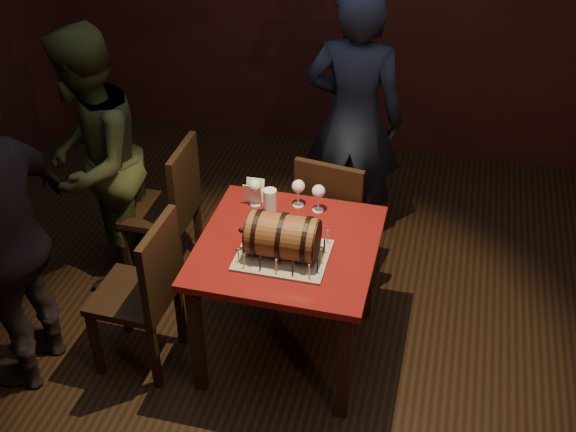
{
  "coord_description": "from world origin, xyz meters",
  "views": [
    {
      "loc": [
        0.71,
        -2.72,
        2.97
      ],
      "look_at": [
        0.02,
        0.05,
        0.95
      ],
      "focal_mm": 45.0,
      "sensor_mm": 36.0,
      "label": 1
    }
  ],
  "objects_px": {
    "wine_glass_right": "(318,192)",
    "wine_glass_mid": "(298,187)",
    "barrel_cake": "(283,236)",
    "wine_glass_left": "(255,187)",
    "person_back": "(354,120)",
    "chair_left_front": "(146,288)",
    "chair_left_rear": "(171,204)",
    "pub_table": "(288,260)",
    "chair_back": "(333,216)",
    "person_left_rear": "(92,162)",
    "pint_of_ale": "(270,203)",
    "person_left_front": "(5,240)"
  },
  "relations": [
    {
      "from": "wine_glass_right",
      "to": "chair_back",
      "type": "height_order",
      "value": "chair_back"
    },
    {
      "from": "barrel_cake",
      "to": "wine_glass_right",
      "type": "distance_m",
      "value": 0.44
    },
    {
      "from": "person_back",
      "to": "person_left_rear",
      "type": "relative_size",
      "value": 1.06
    },
    {
      "from": "chair_left_rear",
      "to": "person_back",
      "type": "xyz_separation_m",
      "value": [
        0.98,
        0.7,
        0.34
      ]
    },
    {
      "from": "barrel_cake",
      "to": "person_back",
      "type": "bearing_deg",
      "value": 84.39
    },
    {
      "from": "pub_table",
      "to": "chair_left_front",
      "type": "relative_size",
      "value": 0.97
    },
    {
      "from": "wine_glass_mid",
      "to": "chair_back",
      "type": "relative_size",
      "value": 0.17
    },
    {
      "from": "pint_of_ale",
      "to": "wine_glass_mid",
      "type": "bearing_deg",
      "value": 41.24
    },
    {
      "from": "chair_left_rear",
      "to": "wine_glass_mid",
      "type": "bearing_deg",
      "value": -10.36
    },
    {
      "from": "pub_table",
      "to": "wine_glass_left",
      "type": "distance_m",
      "value": 0.45
    },
    {
      "from": "pub_table",
      "to": "chair_back",
      "type": "distance_m",
      "value": 0.63
    },
    {
      "from": "wine_glass_left",
      "to": "pint_of_ale",
      "type": "xyz_separation_m",
      "value": [
        0.1,
        -0.06,
        -0.05
      ]
    },
    {
      "from": "barrel_cake",
      "to": "wine_glass_left",
      "type": "height_order",
      "value": "barrel_cake"
    },
    {
      "from": "chair_left_front",
      "to": "chair_left_rear",
      "type": "bearing_deg",
      "value": 101.96
    },
    {
      "from": "wine_glass_right",
      "to": "person_left_front",
      "type": "height_order",
      "value": "person_left_front"
    },
    {
      "from": "wine_glass_left",
      "to": "person_left_rear",
      "type": "relative_size",
      "value": 0.1
    },
    {
      "from": "chair_back",
      "to": "person_left_front",
      "type": "bearing_deg",
      "value": -143.71
    },
    {
      "from": "barrel_cake",
      "to": "chair_back",
      "type": "xyz_separation_m",
      "value": [
        0.12,
        0.71,
        -0.35
      ]
    },
    {
      "from": "wine_glass_left",
      "to": "person_left_front",
      "type": "xyz_separation_m",
      "value": [
        -1.05,
        -0.74,
        -0.01
      ]
    },
    {
      "from": "pub_table",
      "to": "pint_of_ale",
      "type": "relative_size",
      "value": 6.0
    },
    {
      "from": "pub_table",
      "to": "wine_glass_right",
      "type": "distance_m",
      "value": 0.4
    },
    {
      "from": "pint_of_ale",
      "to": "person_left_front",
      "type": "bearing_deg",
      "value": -149.63
    },
    {
      "from": "pint_of_ale",
      "to": "person_left_rear",
      "type": "xyz_separation_m",
      "value": [
        -1.12,
        0.17,
        -0.01
      ]
    },
    {
      "from": "pub_table",
      "to": "barrel_cake",
      "type": "xyz_separation_m",
      "value": [
        0.0,
        -0.11,
        0.23
      ]
    },
    {
      "from": "chair_left_rear",
      "to": "person_left_rear",
      "type": "distance_m",
      "value": 0.52
    },
    {
      "from": "chair_back",
      "to": "chair_left_front",
      "type": "relative_size",
      "value": 1.0
    },
    {
      "from": "person_back",
      "to": "wine_glass_right",
      "type": "bearing_deg",
      "value": 87.32
    },
    {
      "from": "wine_glass_mid",
      "to": "person_left_front",
      "type": "distance_m",
      "value": 1.5
    },
    {
      "from": "chair_back",
      "to": "person_left_front",
      "type": "height_order",
      "value": "person_left_front"
    },
    {
      "from": "chair_back",
      "to": "pint_of_ale",
      "type": "bearing_deg",
      "value": -126.55
    },
    {
      "from": "wine_glass_mid",
      "to": "chair_left_front",
      "type": "xyz_separation_m",
      "value": [
        -0.66,
        -0.6,
        -0.34
      ]
    },
    {
      "from": "pub_table",
      "to": "wine_glass_right",
      "type": "xyz_separation_m",
      "value": [
        0.09,
        0.32,
        0.23
      ]
    },
    {
      "from": "pint_of_ale",
      "to": "person_left_rear",
      "type": "distance_m",
      "value": 1.13
    },
    {
      "from": "chair_left_rear",
      "to": "pub_table",
      "type": "bearing_deg",
      "value": -30.23
    },
    {
      "from": "pint_of_ale",
      "to": "pub_table",
      "type": "bearing_deg",
      "value": -56.33
    },
    {
      "from": "barrel_cake",
      "to": "chair_left_front",
      "type": "distance_m",
      "value": 0.79
    },
    {
      "from": "wine_glass_right",
      "to": "pint_of_ale",
      "type": "height_order",
      "value": "wine_glass_right"
    },
    {
      "from": "person_back",
      "to": "pub_table",
      "type": "bearing_deg",
      "value": 83.84
    },
    {
      "from": "pint_of_ale",
      "to": "chair_back",
      "type": "relative_size",
      "value": 0.16
    },
    {
      "from": "wine_glass_mid",
      "to": "wine_glass_right",
      "type": "bearing_deg",
      "value": -10.77
    },
    {
      "from": "wine_glass_mid",
      "to": "chair_left_front",
      "type": "height_order",
      "value": "chair_left_front"
    },
    {
      "from": "person_left_rear",
      "to": "wine_glass_mid",
      "type": "bearing_deg",
      "value": 78.28
    },
    {
      "from": "pub_table",
      "to": "pint_of_ale",
      "type": "distance_m",
      "value": 0.33
    },
    {
      "from": "barrel_cake",
      "to": "wine_glass_right",
      "type": "xyz_separation_m",
      "value": [
        0.09,
        0.43,
        -0.0
      ]
    },
    {
      "from": "wine_glass_right",
      "to": "chair_back",
      "type": "xyz_separation_m",
      "value": [
        0.03,
        0.28,
        -0.35
      ]
    },
    {
      "from": "wine_glass_right",
      "to": "person_back",
      "type": "relative_size",
      "value": 0.09
    },
    {
      "from": "wine_glass_right",
      "to": "wine_glass_mid",
      "type": "bearing_deg",
      "value": 169.23
    },
    {
      "from": "wine_glass_left",
      "to": "person_back",
      "type": "relative_size",
      "value": 0.09
    },
    {
      "from": "chair_back",
      "to": "barrel_cake",
      "type": "bearing_deg",
      "value": -99.66
    },
    {
      "from": "chair_left_front",
      "to": "person_left_front",
      "type": "distance_m",
      "value": 0.73
    }
  ]
}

